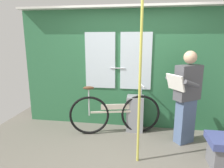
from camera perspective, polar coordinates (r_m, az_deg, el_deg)
name	(u,v)px	position (r m, az deg, el deg)	size (l,w,h in m)	color
ground_plane	(121,158)	(3.29, 2.47, -20.18)	(5.28, 3.97, 0.04)	#666056
train_door_wall	(128,67)	(3.97, 4.49, 4.93)	(4.28, 0.28, 2.36)	#2D6B42
bicycle_near_door	(115,114)	(3.81, 0.80, -8.42)	(1.68, 0.55, 0.95)	black
passenger_reading_newspaper	(187,96)	(3.57, 20.45, -3.25)	(0.61, 0.56, 1.58)	slate
trash_bin_by_wall	(135,113)	(3.97, 6.58, -8.29)	(0.32, 0.28, 0.69)	gray
handrail_pole	(140,84)	(2.75, 7.91, -0.13)	(0.04, 0.04, 2.32)	#C6C14C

